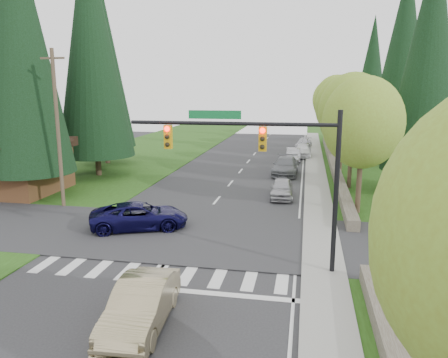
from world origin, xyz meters
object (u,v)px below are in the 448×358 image
(suv_navy, at_px, (139,216))
(parked_car_a, at_px, (282,188))
(sedan_champagne, at_px, (141,305))
(parked_car_c, at_px, (293,155))
(parked_car_d, at_px, (303,150))
(parked_car_b, at_px, (286,166))
(parked_car_e, at_px, (304,143))

(suv_navy, height_order, parked_car_a, suv_navy)
(sedan_champagne, xyz_separation_m, parked_car_c, (3.75, 34.02, -0.09))
(sedan_champagne, distance_m, suv_navy, 10.24)
(parked_car_d, bearing_deg, sedan_champagne, -96.88)
(suv_navy, height_order, parked_car_b, parked_car_b)
(parked_car_c, distance_m, parked_car_d, 3.03)
(sedan_champagne, height_order, parked_car_b, parked_car_b)
(suv_navy, distance_m, parked_car_d, 28.67)
(parked_car_d, bearing_deg, parked_car_b, -97.24)
(parked_car_c, relative_size, parked_car_d, 0.93)
(parked_car_c, bearing_deg, parked_car_d, 69.57)
(parked_car_a, distance_m, parked_car_e, 26.37)
(suv_navy, relative_size, parked_car_b, 1.00)
(parked_car_c, distance_m, parked_car_e, 10.32)
(parked_car_b, xyz_separation_m, parked_car_e, (1.40, 17.84, -0.14))
(parked_car_d, relative_size, parked_car_e, 1.04)
(parked_car_b, xyz_separation_m, parked_car_c, (0.43, 7.57, -0.09))
(parked_car_a, height_order, parked_car_d, parked_car_d)
(parked_car_b, relative_size, parked_car_e, 1.23)
(parked_car_a, bearing_deg, parked_car_c, 87.50)
(parked_car_a, xyz_separation_m, parked_car_d, (1.22, 18.94, 0.08))
(sedan_champagne, distance_m, parked_car_e, 44.54)
(suv_navy, xyz_separation_m, parked_car_d, (8.51, 27.38, 0.02))
(sedan_champagne, relative_size, parked_car_b, 0.88)
(parked_car_e, bearing_deg, parked_car_d, -82.38)
(parked_car_b, height_order, parked_car_e, parked_car_b)
(parked_car_b, bearing_deg, parked_car_c, 88.87)
(parked_car_e, bearing_deg, parked_car_b, -86.87)
(parked_car_a, xyz_separation_m, parked_car_c, (0.26, 16.07, 0.01))
(sedan_champagne, height_order, parked_car_e, sedan_champagne)
(suv_navy, xyz_separation_m, parked_car_b, (7.11, 16.94, 0.03))
(parked_car_a, height_order, parked_car_b, parked_car_b)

